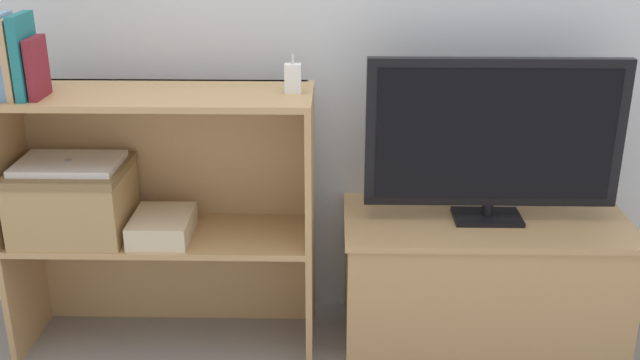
{
  "coord_description": "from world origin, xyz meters",
  "views": [
    {
      "loc": [
        0.04,
        -2.05,
        1.46
      ],
      "look_at": [
        0.0,
        0.17,
        0.6
      ],
      "focal_mm": 42.0,
      "sensor_mm": 36.0,
      "label": 1
    }
  ],
  "objects": [
    {
      "name": "tv_stand",
      "position": [
        0.55,
        0.21,
        0.23
      ],
      "size": [
        0.94,
        0.44,
        0.45
      ],
      "color": "tan",
      "rests_on": "ground_plane"
    },
    {
      "name": "tv",
      "position": [
        0.55,
        0.21,
        0.74
      ],
      "size": [
        0.81,
        0.14,
        0.54
      ],
      "color": "black",
      "rests_on": "tv_stand"
    },
    {
      "name": "bookshelf_lower_tier",
      "position": [
        -0.52,
        0.23,
        0.27
      ],
      "size": [
        0.99,
        0.34,
        0.42
      ],
      "color": "tan",
      "rests_on": "ground_plane"
    },
    {
      "name": "bookshelf_upper_tier",
      "position": [
        -0.52,
        0.23,
        0.72
      ],
      "size": [
        0.99,
        0.34,
        0.47
      ],
      "color": "tan",
      "rests_on": "bookshelf_lower_tier"
    },
    {
      "name": "book_skyblue",
      "position": [
        -0.92,
        0.1,
        1.01
      ],
      "size": [
        0.02,
        0.13,
        0.25
      ],
      "color": "#709ECC",
      "rests_on": "bookshelf_upper_tier"
    },
    {
      "name": "book_tan",
      "position": [
        -0.89,
        0.1,
        1.01
      ],
      "size": [
        0.02,
        0.15,
        0.24
      ],
      "color": "tan",
      "rests_on": "bookshelf_upper_tier"
    },
    {
      "name": "book_teal",
      "position": [
        -0.86,
        0.1,
        1.01
      ],
      "size": [
        0.03,
        0.15,
        0.25
      ],
      "color": "#1E7075",
      "rests_on": "bookshelf_upper_tier"
    },
    {
      "name": "book_maroon",
      "position": [
        -0.83,
        0.1,
        0.98
      ],
      "size": [
        0.02,
        0.13,
        0.18
      ],
      "color": "maroon",
      "rests_on": "bookshelf_upper_tier"
    },
    {
      "name": "baby_monitor",
      "position": [
        -0.08,
        0.17,
        0.93
      ],
      "size": [
        0.05,
        0.04,
        0.12
      ],
      "color": "white",
      "rests_on": "bookshelf_upper_tier"
    },
    {
      "name": "storage_basket_left",
      "position": [
        -0.79,
        0.15,
        0.54
      ],
      "size": [
        0.36,
        0.31,
        0.23
      ],
      "color": "tan",
      "rests_on": "bookshelf_lower_tier"
    },
    {
      "name": "laptop",
      "position": [
        -0.79,
        0.15,
        0.66
      ],
      "size": [
        0.32,
        0.22,
        0.02
      ],
      "color": "white",
      "rests_on": "storage_basket_left"
    },
    {
      "name": "magazine_stack",
      "position": [
        -0.51,
        0.13,
        0.46
      ],
      "size": [
        0.19,
        0.23,
        0.08
      ],
      "color": "beige",
      "rests_on": "bookshelf_lower_tier"
    }
  ]
}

